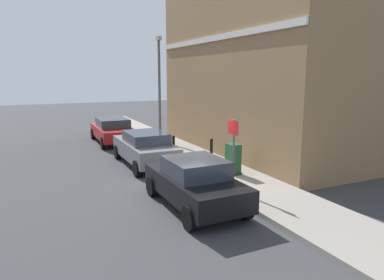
{
  "coord_description": "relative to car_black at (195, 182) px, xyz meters",
  "views": [
    {
      "loc": [
        -4.71,
        -10.57,
        3.84
      ],
      "look_at": [
        1.31,
        2.29,
        1.2
      ],
      "focal_mm": 32.93,
      "sensor_mm": 36.0,
      "label": 1
    }
  ],
  "objects": [
    {
      "name": "car_red",
      "position": [
        0.05,
        10.98,
        -0.01
      ],
      "size": [
        1.98,
        4.39,
        1.4
      ],
      "rotation": [
        0.0,
        0.0,
        1.56
      ],
      "color": "maroon",
      "rests_on": "ground"
    },
    {
      "name": "car_grey",
      "position": [
        0.16,
        5.29,
        0.02
      ],
      "size": [
        1.85,
        4.34,
        1.46
      ],
      "rotation": [
        0.0,
        0.0,
        1.57
      ],
      "color": "slate",
      "rests_on": "ground"
    },
    {
      "name": "sidewalk",
      "position": [
        2.45,
        7.65,
        -0.67
      ],
      "size": [
        2.39,
        30.0,
        0.15
      ],
      "primitive_type": "cube",
      "color": "gray",
      "rests_on": "ground"
    },
    {
      "name": "lamppost",
      "position": [
        2.41,
        9.6,
        2.56
      ],
      "size": [
        0.2,
        0.44,
        5.72
      ],
      "color": "#59595B",
      "rests_on": "sidewalk"
    },
    {
      "name": "street_sign",
      "position": [
        1.57,
        0.44,
        0.91
      ],
      "size": [
        0.08,
        0.6,
        2.3
      ],
      "color": "#59595B",
      "rests_on": "sidewalk"
    },
    {
      "name": "car_black",
      "position": [
        0.0,
        0.0,
        0.0
      ],
      "size": [
        1.89,
        3.96,
        1.46
      ],
      "rotation": [
        0.0,
        0.0,
        1.58
      ],
      "color": "black",
      "rests_on": "ground"
    },
    {
      "name": "corner_building",
      "position": [
        7.46,
        5.67,
        4.14
      ],
      "size": [
        7.73,
        12.03,
        9.78
      ],
      "color": "olive",
      "rests_on": "ground"
    },
    {
      "name": "ground",
      "position": [
        0.45,
        1.65,
        -0.75
      ],
      "size": [
        80.0,
        80.0,
        0.0
      ],
      "primitive_type": "plane",
      "color": "#38383A"
    },
    {
      "name": "utility_cabinet",
      "position": [
        2.59,
        2.08,
        -0.07
      ],
      "size": [
        0.46,
        0.61,
        1.15
      ],
      "color": "#1E4C28",
      "rests_on": "sidewalk"
    },
    {
      "name": "bollard_near_cabinet",
      "position": [
        2.69,
        4.0,
        -0.04
      ],
      "size": [
        0.14,
        0.14,
        1.04
      ],
      "color": "black",
      "rests_on": "sidewalk"
    },
    {
      "name": "bollard_far_kerb",
      "position": [
        1.51,
        5.35,
        -0.04
      ],
      "size": [
        0.14,
        0.14,
        1.04
      ],
      "color": "black",
      "rests_on": "sidewalk"
    }
  ]
}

